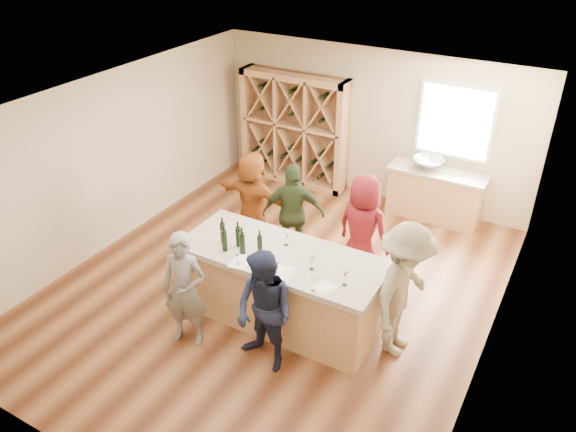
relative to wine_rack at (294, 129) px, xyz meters
The scene contains 35 objects.
floor 3.78m from the wine_rack, 65.36° to the right, with size 6.00×7.00×0.10m, color brown.
ceiling 4.00m from the wine_rack, 65.36° to the right, with size 6.00×7.00×0.10m, color white.
wall_back 1.56m from the wine_rack, 10.57° to the left, with size 6.00×0.10×2.80m, color beige.
wall_front 6.99m from the wine_rack, 77.60° to the right, with size 6.00×0.10×2.80m, color beige.
wall_left 3.63m from the wine_rack, 115.36° to the right, with size 0.10×7.00×2.80m, color beige.
wall_right 5.61m from the wine_rack, 35.70° to the right, with size 0.10×7.00×2.80m, color beige.
window_frame 3.08m from the wine_rack, ahead, with size 1.30×0.06×1.30m, color white.
window_pane 3.07m from the wine_rack, ahead, with size 1.18×0.01×1.18m, color white.
wine_rack is the anchor object (origin of this frame).
back_counter_base 2.98m from the wine_rack, ahead, with size 1.60×0.58×0.86m, color tan.
back_counter_top 2.91m from the wine_rack, ahead, with size 1.70×0.62×0.06m, color #A99D8B.
sink 2.70m from the wine_rack, ahead, with size 0.54×0.54×0.19m, color silver.
faucet 2.70m from the wine_rack, ahead, with size 0.02×0.02×0.30m, color silver.
tasting_counter_base 4.35m from the wine_rack, 63.12° to the right, with size 2.60×1.00×1.00m, color tan.
tasting_counter_top 4.31m from the wine_rack, 63.12° to the right, with size 2.72×1.12×0.08m, color #A99D8B.
wine_bottle_a 4.13m from the wine_rack, 74.20° to the right, with size 0.07×0.07×0.28m, color black.
wine_bottle_b 4.33m from the wine_rack, 73.00° to the right, with size 0.07×0.07×0.30m, color black.
wine_bottle_c 4.19m from the wine_rack, 71.03° to the right, with size 0.07×0.07×0.28m, color black.
wine_bottle_d 4.35m from the wine_rack, 69.79° to the right, with size 0.07×0.07×0.30m, color black.
wine_bottle_e 4.35m from the wine_rack, 66.80° to the right, with size 0.07×0.07×0.28m, color black.
wine_glass_a 4.60m from the wine_rack, 69.84° to the right, with size 0.06×0.06×0.16m, color white.
wine_glass_b 4.78m from the wine_rack, 63.61° to the right, with size 0.07×0.07×0.18m, color white.
wine_glass_c 5.07m from the wine_rack, 58.42° to the right, with size 0.07×0.07×0.18m, color white.
wine_glass_d 4.65m from the wine_rack, 58.37° to the right, with size 0.07×0.07×0.19m, color white.
wine_glass_e 5.00m from the wine_rack, 54.18° to the right, with size 0.07×0.07×0.19m, color white.
tasting_menu_a 4.55m from the wine_rack, 69.53° to the right, with size 0.23×0.31×0.00m, color white.
tasting_menu_b 4.73m from the wine_rack, 62.86° to the right, with size 0.23×0.32×0.00m, color white.
tasting_menu_c 5.03m from the wine_rack, 56.92° to the right, with size 0.20×0.27×0.00m, color white.
person_near_left 4.92m from the wine_rack, 77.18° to the right, with size 0.58×0.43×1.60m, color slate.
person_near_right 5.16m from the wine_rack, 64.90° to the right, with size 0.78×0.43×1.61m, color #191E38.
person_server 5.04m from the wine_rack, 45.74° to the right, with size 1.19×0.55×1.84m, color gray.
person_far_mid 2.82m from the wine_rack, 61.20° to the right, with size 0.96×0.49×1.64m, color #263319.
person_far_right 3.50m from the wine_rack, 44.48° to the right, with size 0.84×0.55×1.72m, color #590F14.
person_far_left 2.45m from the wine_rack, 76.77° to the right, with size 1.51×0.54×1.63m, color #994C19.
wine_glass_f 4.10m from the wine_rack, 62.48° to the right, with size 0.07×0.07×0.18m, color white.
Camera 1 is at (3.48, -5.75, 5.11)m, focal length 35.00 mm.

